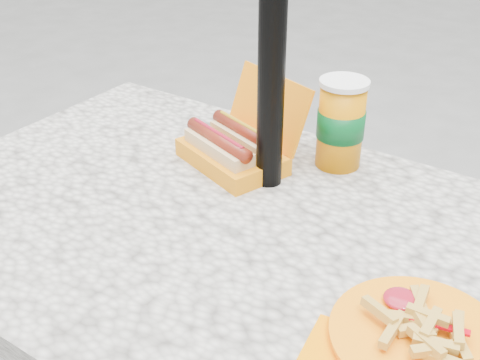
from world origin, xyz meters
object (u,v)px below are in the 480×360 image
Objects in this scene: umbrella_pole at (273,1)px; soda_cup at (341,123)px; fries_plate at (415,338)px; hotdog_box at (235,147)px.

umbrella_pole is 12.03× the size of soda_cup.
fries_plate is at bearing -52.19° from soda_cup.
umbrella_pole reaches higher than soda_cup.
fries_plate is (0.49, -0.28, -0.03)m from hotdog_box.
hotdog_box is 0.80× the size of fries_plate.
fries_plate is at bearing -33.66° from umbrella_pole.
umbrella_pole reaches higher than fries_plate.
hotdog_box is at bearing 149.84° from fries_plate.
soda_cup reaches higher than fries_plate.
hotdog_box is (-0.10, 0.02, -0.31)m from umbrella_pole.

